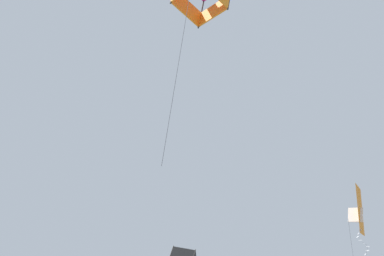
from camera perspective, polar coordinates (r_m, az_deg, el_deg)
kite_delta_low_drifter at (r=38.79m, az=13.89°, el=-6.83°), size 1.47×3.39×6.72m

